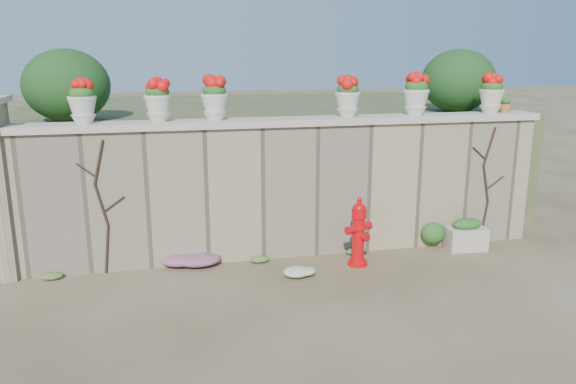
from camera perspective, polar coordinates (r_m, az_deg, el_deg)
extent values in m
plane|color=#4D4026|center=(7.20, 3.22, -11.03)|extent=(80.00, 80.00, 0.00)
cube|color=gray|center=(8.51, -0.03, 0.12)|extent=(8.00, 0.40, 2.00)
cube|color=beige|center=(8.32, -0.03, 7.16)|extent=(8.10, 0.52, 0.10)
cube|color=#384C23|center=(11.59, -3.56, 3.83)|extent=(9.00, 6.00, 2.00)
ellipsoid|color=#143814|center=(9.37, -21.57, 10.04)|extent=(1.30, 1.30, 1.10)
ellipsoid|color=#143814|center=(10.65, 16.92, 10.77)|extent=(1.30, 1.30, 1.10)
cylinder|color=black|center=(8.33, -17.91, -5.57)|extent=(0.12, 0.04, 0.70)
cylinder|color=black|center=(8.14, -18.42, -1.26)|extent=(0.17, 0.04, 0.61)
cylinder|color=black|center=(8.01, -18.68, 2.89)|extent=(0.18, 0.04, 0.61)
cylinder|color=black|center=(8.13, -17.27, -1.20)|extent=(0.30, 0.02, 0.22)
cylinder|color=black|center=(8.05, -19.86, 2.12)|extent=(0.25, 0.02, 0.21)
cylinder|color=black|center=(9.72, 19.27, -2.89)|extent=(0.12, 0.04, 0.70)
cylinder|color=black|center=(9.54, 19.46, 0.84)|extent=(0.17, 0.04, 0.61)
cylinder|color=black|center=(9.44, 19.80, 4.39)|extent=(0.18, 0.04, 0.61)
cylinder|color=black|center=(9.63, 20.29, 0.88)|extent=(0.30, 0.02, 0.22)
cylinder|color=black|center=(9.36, 18.85, 3.77)|extent=(0.25, 0.02, 0.21)
cylinder|color=red|center=(8.39, 7.07, -7.18)|extent=(0.29, 0.29, 0.05)
cylinder|color=red|center=(8.26, 7.15, -4.67)|extent=(0.18, 0.18, 0.64)
cylinder|color=red|center=(8.21, 7.19, -3.65)|extent=(0.22, 0.22, 0.04)
cylinder|color=red|center=(8.15, 7.23, -2.20)|extent=(0.22, 0.22, 0.12)
ellipsoid|color=red|center=(8.12, 7.26, -1.50)|extent=(0.20, 0.20, 0.14)
cylinder|color=red|center=(8.10, 7.27, -0.94)|extent=(0.07, 0.07, 0.10)
cylinder|color=red|center=(8.11, 6.46, -3.85)|extent=(0.17, 0.15, 0.10)
cylinder|color=red|center=(8.31, 7.90, -3.46)|extent=(0.17, 0.15, 0.10)
cylinder|color=red|center=(8.17, 7.73, -4.53)|extent=(0.13, 0.13, 0.09)
cube|color=beige|center=(9.35, 17.61, -4.52)|extent=(0.64, 0.40, 0.36)
ellipsoid|color=#1E5119|center=(9.28, 17.72, -3.12)|extent=(0.49, 0.32, 0.18)
ellipsoid|color=#1E5119|center=(9.29, 14.75, -3.84)|extent=(0.57, 0.51, 0.54)
ellipsoid|color=#BD259E|center=(8.33, -9.76, -6.77)|extent=(0.87, 0.58, 0.23)
ellipsoid|color=white|center=(7.90, 1.02, -7.93)|extent=(0.50, 0.40, 0.18)
ellipsoid|color=#1E5119|center=(8.14, -20.25, 9.41)|extent=(0.33, 0.33, 0.20)
ellipsoid|color=red|center=(8.13, -20.30, 9.99)|extent=(0.29, 0.29, 0.21)
ellipsoid|color=#1E5119|center=(8.07, -13.14, 9.88)|extent=(0.33, 0.33, 0.20)
ellipsoid|color=red|center=(8.07, -13.18, 10.46)|extent=(0.29, 0.29, 0.21)
ellipsoid|color=#1E5119|center=(8.11, -7.50, 10.17)|extent=(0.33, 0.33, 0.20)
ellipsoid|color=red|center=(8.10, -7.52, 10.75)|extent=(0.29, 0.29, 0.21)
ellipsoid|color=#1E5119|center=(8.53, 6.11, 10.36)|extent=(0.33, 0.33, 0.20)
ellipsoid|color=red|center=(8.53, 6.12, 10.91)|extent=(0.29, 0.29, 0.21)
ellipsoid|color=#1E5119|center=(8.95, 12.91, 10.41)|extent=(0.35, 0.35, 0.21)
ellipsoid|color=red|center=(8.94, 12.94, 10.97)|extent=(0.30, 0.30, 0.22)
ellipsoid|color=#1E5119|center=(9.58, 20.04, 10.04)|extent=(0.33, 0.33, 0.20)
ellipsoid|color=red|center=(9.58, 20.08, 10.54)|extent=(0.29, 0.29, 0.21)
ellipsoid|color=#1E5119|center=(9.74, 21.23, 8.57)|extent=(0.16, 0.16, 0.11)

